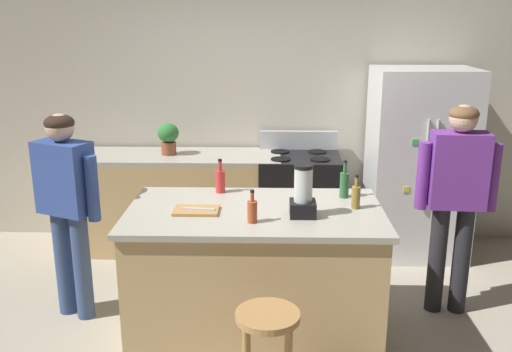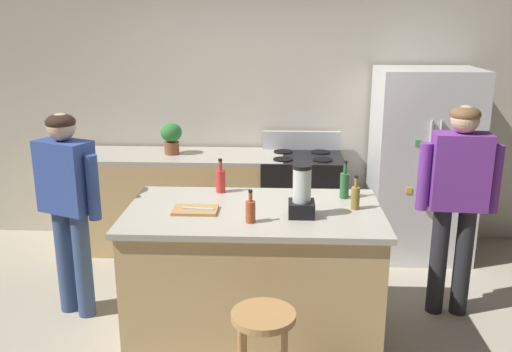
{
  "view_description": "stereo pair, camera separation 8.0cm",
  "coord_description": "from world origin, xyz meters",
  "px_view_note": "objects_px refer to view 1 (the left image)",
  "views": [
    {
      "loc": [
        0.1,
        -3.59,
        2.21
      ],
      "look_at": [
        0.0,
        0.3,
        1.1
      ],
      "focal_mm": 39.28,
      "sensor_mm": 36.0,
      "label": 1
    },
    {
      "loc": [
        0.18,
        -3.59,
        2.21
      ],
      "look_at": [
        0.0,
        0.3,
        1.1
      ],
      "focal_mm": 39.28,
      "sensor_mm": 36.0,
      "label": 2
    }
  ],
  "objects_px": {
    "person_by_island_left": "(66,197)",
    "blender_appliance": "(303,195)",
    "kitchen_island": "(255,273)",
    "bottle_soda": "(220,180)",
    "cutting_board": "(196,211)",
    "person_by_sink_right": "(456,191)",
    "refrigerator": "(419,164)",
    "bottle_vinegar": "(356,196)",
    "stove_range": "(298,203)",
    "potted_plant": "(168,137)",
    "bottle_cooking_sauce": "(252,211)",
    "chef_knife": "(199,209)",
    "bottle_olive_oil": "(344,184)",
    "bar_stool": "(268,336)"
  },
  "relations": [
    {
      "from": "kitchen_island",
      "to": "bottle_soda",
      "type": "distance_m",
      "value": 0.73
    },
    {
      "from": "refrigerator",
      "to": "person_by_sink_right",
      "type": "xyz_separation_m",
      "value": [
        -0.02,
        -1.13,
        0.09
      ]
    },
    {
      "from": "stove_range",
      "to": "bottle_cooking_sauce",
      "type": "distance_m",
      "value": 1.9
    },
    {
      "from": "kitchen_island",
      "to": "potted_plant",
      "type": "xyz_separation_m",
      "value": [
        -0.86,
        1.55,
        0.65
      ]
    },
    {
      "from": "person_by_sink_right",
      "to": "bottle_olive_oil",
      "type": "bearing_deg",
      "value": -173.66
    },
    {
      "from": "bottle_cooking_sauce",
      "to": "cutting_board",
      "type": "distance_m",
      "value": 0.43
    },
    {
      "from": "cutting_board",
      "to": "stove_range",
      "type": "bearing_deg",
      "value": 64.09
    },
    {
      "from": "refrigerator",
      "to": "stove_range",
      "type": "xyz_separation_m",
      "value": [
        -1.11,
        0.02,
        -0.4
      ]
    },
    {
      "from": "stove_range",
      "to": "bottle_vinegar",
      "type": "bearing_deg",
      "value": -78.3
    },
    {
      "from": "bar_stool",
      "to": "chef_knife",
      "type": "height_order",
      "value": "chef_knife"
    },
    {
      "from": "bottle_soda",
      "to": "person_by_sink_right",
      "type": "bearing_deg",
      "value": -0.1
    },
    {
      "from": "potted_plant",
      "to": "bottle_soda",
      "type": "xyz_separation_m",
      "value": [
        0.59,
        -1.17,
        -0.08
      ]
    },
    {
      "from": "person_by_island_left",
      "to": "blender_appliance",
      "type": "xyz_separation_m",
      "value": [
        1.7,
        -0.36,
        0.15
      ]
    },
    {
      "from": "bar_stool",
      "to": "blender_appliance",
      "type": "bearing_deg",
      "value": 72.94
    },
    {
      "from": "refrigerator",
      "to": "cutting_board",
      "type": "xyz_separation_m",
      "value": [
        -1.88,
        -1.56,
        0.07
      ]
    },
    {
      "from": "person_by_sink_right",
      "to": "kitchen_island",
      "type": "bearing_deg",
      "value": -165.79
    },
    {
      "from": "cutting_board",
      "to": "person_by_island_left",
      "type": "bearing_deg",
      "value": 163.08
    },
    {
      "from": "kitchen_island",
      "to": "bar_stool",
      "type": "height_order",
      "value": "kitchen_island"
    },
    {
      "from": "bottle_cooking_sauce",
      "to": "blender_appliance",
      "type": "bearing_deg",
      "value": 21.66
    },
    {
      "from": "refrigerator",
      "to": "bottle_soda",
      "type": "xyz_separation_m",
      "value": [
        -1.76,
        -1.12,
        0.16
      ]
    },
    {
      "from": "kitchen_island",
      "to": "cutting_board",
      "type": "height_order",
      "value": "cutting_board"
    },
    {
      "from": "kitchen_island",
      "to": "chef_knife",
      "type": "distance_m",
      "value": 0.62
    },
    {
      "from": "bar_stool",
      "to": "chef_knife",
      "type": "relative_size",
      "value": 2.94
    },
    {
      "from": "chef_knife",
      "to": "blender_appliance",
      "type": "bearing_deg",
      "value": 2.67
    },
    {
      "from": "potted_plant",
      "to": "bottle_olive_oil",
      "type": "distance_m",
      "value": 1.96
    },
    {
      "from": "refrigerator",
      "to": "bottle_vinegar",
      "type": "bearing_deg",
      "value": -118.88
    },
    {
      "from": "kitchen_island",
      "to": "blender_appliance",
      "type": "xyz_separation_m",
      "value": [
        0.32,
        -0.12,
        0.62
      ]
    },
    {
      "from": "bar_stool",
      "to": "bottle_soda",
      "type": "distance_m",
      "value": 1.39
    },
    {
      "from": "stove_range",
      "to": "bottle_vinegar",
      "type": "distance_m",
      "value": 1.61
    },
    {
      "from": "bottle_soda",
      "to": "chef_knife",
      "type": "distance_m",
      "value": 0.46
    },
    {
      "from": "potted_plant",
      "to": "blender_appliance",
      "type": "distance_m",
      "value": 2.04
    },
    {
      "from": "person_by_island_left",
      "to": "person_by_sink_right",
      "type": "relative_size",
      "value": 0.97
    },
    {
      "from": "person_by_sink_right",
      "to": "bar_stool",
      "type": "bearing_deg",
      "value": -138.48
    },
    {
      "from": "kitchen_island",
      "to": "bar_stool",
      "type": "bearing_deg",
      "value": -83.74
    },
    {
      "from": "person_by_island_left",
      "to": "blender_appliance",
      "type": "height_order",
      "value": "person_by_island_left"
    },
    {
      "from": "bar_stool",
      "to": "cutting_board",
      "type": "bearing_deg",
      "value": 121.71
    },
    {
      "from": "bottle_cooking_sauce",
      "to": "cutting_board",
      "type": "relative_size",
      "value": 0.72
    },
    {
      "from": "cutting_board",
      "to": "kitchen_island",
      "type": "bearing_deg",
      "value": 9.19
    },
    {
      "from": "blender_appliance",
      "to": "bottle_olive_oil",
      "type": "bearing_deg",
      "value": 51.28
    },
    {
      "from": "kitchen_island",
      "to": "bottle_cooking_sauce",
      "type": "distance_m",
      "value": 0.6
    },
    {
      "from": "bar_stool",
      "to": "cutting_board",
      "type": "xyz_separation_m",
      "value": [
        -0.49,
        0.79,
        0.45
      ]
    },
    {
      "from": "bottle_soda",
      "to": "cutting_board",
      "type": "bearing_deg",
      "value": -105.92
    },
    {
      "from": "kitchen_island",
      "to": "chef_knife",
      "type": "xyz_separation_m",
      "value": [
        -0.37,
        -0.06,
        0.5
      ]
    },
    {
      "from": "bottle_vinegar",
      "to": "cutting_board",
      "type": "bearing_deg",
      "value": -174.52
    },
    {
      "from": "bottle_olive_oil",
      "to": "cutting_board",
      "type": "height_order",
      "value": "bottle_olive_oil"
    },
    {
      "from": "kitchen_island",
      "to": "blender_appliance",
      "type": "height_order",
      "value": "blender_appliance"
    },
    {
      "from": "kitchen_island",
      "to": "chef_knife",
      "type": "height_order",
      "value": "chef_knife"
    },
    {
      "from": "potted_plant",
      "to": "bottle_olive_oil",
      "type": "height_order",
      "value": "potted_plant"
    },
    {
      "from": "refrigerator",
      "to": "person_by_island_left",
      "type": "relative_size",
      "value": 1.13
    },
    {
      "from": "potted_plant",
      "to": "bottle_cooking_sauce",
      "type": "relative_size",
      "value": 1.39
    }
  ]
}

